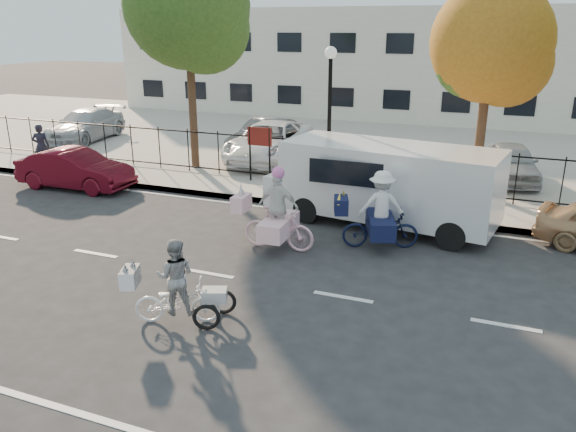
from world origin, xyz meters
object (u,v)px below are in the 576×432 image
at_px(lot_car_a, 85,125).
at_px(red_sedan, 75,169).
at_px(white_van, 385,182).
at_px(lot_car_c, 265,136).
at_px(zebra_trike, 177,291).
at_px(bull_bike, 380,217).
at_px(lamppost, 330,94).
at_px(unicorn_bike, 277,219).
at_px(lot_car_b, 270,142).
at_px(lot_car_d, 511,162).
at_px(pedestrian, 41,146).

bearing_deg(lot_car_a, red_sedan, -59.46).
distance_m(white_van, lot_car_c, 8.99).
xyz_separation_m(zebra_trike, bull_bike, (2.52, 4.86, 0.14)).
distance_m(lamppost, unicorn_bike, 5.50).
relative_size(red_sedan, lot_car_c, 0.95).
distance_m(white_van, lot_car_a, 15.99).
relative_size(zebra_trike, lot_car_c, 0.45).
distance_m(white_van, red_sedan, 10.09).
relative_size(zebra_trike, lot_car_b, 0.36).
bearing_deg(bull_bike, lot_car_b, 20.66).
bearing_deg(zebra_trike, white_van, -40.83).
bearing_deg(red_sedan, lot_car_c, -31.30).
height_order(bull_bike, white_van, white_van).
xyz_separation_m(red_sedan, lot_car_a, (-4.78, 6.10, 0.18)).
bearing_deg(unicorn_bike, lot_car_d, -33.27).
xyz_separation_m(bull_bike, lot_car_a, (-15.11, 7.56, 0.07)).
xyz_separation_m(zebra_trike, lot_car_b, (-3.32, 11.82, 0.25)).
relative_size(lamppost, lot_car_b, 0.85).
height_order(lot_car_b, lot_car_d, lot_car_b).
bearing_deg(white_van, lamppost, 143.41).
xyz_separation_m(unicorn_bike, red_sedan, (-8.13, 2.46, -0.11)).
bearing_deg(red_sedan, pedestrian, 62.11).
relative_size(bull_bike, lot_car_b, 0.41).
height_order(white_van, lot_car_b, white_van).
distance_m(lot_car_a, lot_car_b, 9.29).
relative_size(lot_car_a, lot_car_b, 0.90).
xyz_separation_m(lamppost, lot_car_c, (-3.99, 4.14, -2.29)).
xyz_separation_m(pedestrian, lot_car_a, (-2.11, 4.77, -0.12)).
distance_m(bull_bike, red_sedan, 10.44).
bearing_deg(unicorn_bike, lot_car_a, 54.86).
xyz_separation_m(lamppost, lot_car_a, (-12.57, 3.61, -2.29)).
bearing_deg(white_van, lot_car_b, 145.16).
height_order(lamppost, zebra_trike, lamppost).
distance_m(lamppost, lot_car_a, 13.28).
height_order(unicorn_bike, lot_car_b, unicorn_bike).
xyz_separation_m(zebra_trike, white_van, (2.26, 6.52, 0.58)).
bearing_deg(zebra_trike, unicorn_bike, -26.30).
xyz_separation_m(lot_car_a, lot_car_c, (8.58, 0.53, -0.00)).
height_order(white_van, red_sedan, white_van).
height_order(lot_car_c, lot_car_d, lot_car_c).
relative_size(lamppost, bull_bike, 2.07).
bearing_deg(bull_bike, unicorn_bike, 95.06).
xyz_separation_m(zebra_trike, pedestrian, (-10.49, 7.65, 0.33)).
relative_size(zebra_trike, white_van, 0.29).
bearing_deg(pedestrian, lamppost, 154.47).
height_order(white_van, lot_car_d, white_van).
relative_size(lot_car_a, lot_car_d, 1.27).
height_order(lamppost, red_sedan, lamppost).
relative_size(zebra_trike, bull_bike, 0.88).
bearing_deg(bull_bike, red_sedan, 62.60).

